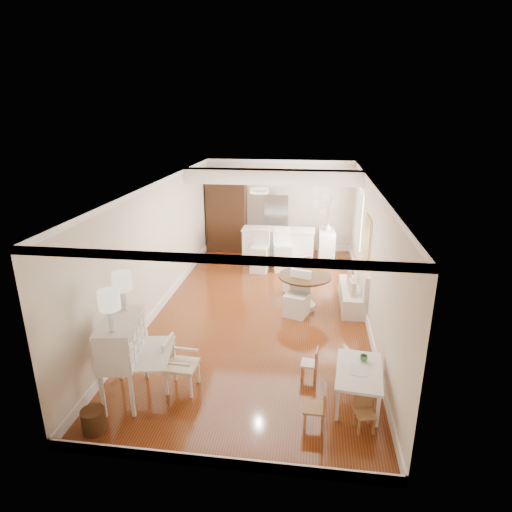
% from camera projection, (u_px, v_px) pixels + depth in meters
% --- Properties ---
extents(room, '(9.00, 9.04, 2.82)m').
position_uv_depth(room, '(266.00, 220.00, 9.16)').
color(room, brown).
rests_on(room, ground).
extents(secretary_bureau, '(1.20, 1.21, 1.32)m').
position_uv_depth(secretary_bureau, '(124.00, 359.00, 6.42)').
color(secretary_bureau, silver).
rests_on(secretary_bureau, ground).
extents(gustavian_armchair, '(0.52, 0.52, 0.87)m').
position_uv_depth(gustavian_armchair, '(182.00, 365.00, 6.68)').
color(gustavian_armchair, white).
rests_on(gustavian_armchair, ground).
extents(wicker_basket, '(0.37, 0.37, 0.33)m').
position_uv_depth(wicker_basket, '(94.00, 420.00, 5.87)').
color(wicker_basket, '#4B2E17').
rests_on(wicker_basket, ground).
extents(kids_table, '(0.77, 1.16, 0.55)m').
position_uv_depth(kids_table, '(358.00, 386.00, 6.43)').
color(kids_table, white).
rests_on(kids_table, ground).
extents(kids_chair_a, '(0.32, 0.32, 0.64)m').
position_uv_depth(kids_chair_a, '(314.00, 407.00, 5.90)').
color(kids_chair_a, '#9D7147').
rests_on(kids_chair_a, ground).
extents(kids_chair_b, '(0.30, 0.30, 0.55)m').
position_uv_depth(kids_chair_b, '(309.00, 363.00, 7.01)').
color(kids_chair_b, tan).
rests_on(kids_chair_b, ground).
extents(kids_chair_c, '(0.31, 0.31, 0.54)m').
position_uv_depth(kids_chair_c, '(365.00, 413.00, 5.85)').
color(kids_chair_c, '#966C44').
rests_on(kids_chair_c, ground).
extents(banquette, '(0.52, 1.60, 0.98)m').
position_uv_depth(banquette, '(353.00, 285.00, 9.57)').
color(banquette, silver).
rests_on(banquette, ground).
extents(dining_table, '(1.33, 1.33, 0.79)m').
position_uv_depth(dining_table, '(304.00, 292.00, 9.47)').
color(dining_table, '#492F17').
rests_on(dining_table, ground).
extents(slip_chair_near, '(0.59, 0.60, 0.97)m').
position_uv_depth(slip_chair_near, '(297.00, 294.00, 9.11)').
color(slip_chair_near, white).
rests_on(slip_chair_near, ground).
extents(slip_chair_far, '(0.66, 0.66, 0.97)m').
position_uv_depth(slip_chair_far, '(296.00, 274.00, 10.26)').
color(slip_chair_far, white).
rests_on(slip_chair_far, ground).
extents(breakfast_counter, '(2.05, 0.65, 1.03)m').
position_uv_depth(breakfast_counter, '(278.00, 246.00, 12.23)').
color(breakfast_counter, white).
rests_on(breakfast_counter, ground).
extents(bar_stool_left, '(0.50, 0.50, 1.13)m').
position_uv_depth(bar_stool_left, '(260.00, 252.00, 11.58)').
color(bar_stool_left, silver).
rests_on(bar_stool_left, ground).
extents(bar_stool_right, '(0.55, 0.55, 1.17)m').
position_uv_depth(bar_stool_right, '(282.00, 250.00, 11.68)').
color(bar_stool_right, white).
rests_on(bar_stool_right, ground).
extents(pantry_cabinet, '(1.20, 0.60, 2.30)m').
position_uv_depth(pantry_cabinet, '(227.00, 214.00, 13.25)').
color(pantry_cabinet, '#381E11').
rests_on(pantry_cabinet, ground).
extents(fridge, '(0.75, 0.65, 1.80)m').
position_uv_depth(fridge, '(288.00, 224.00, 13.07)').
color(fridge, silver).
rests_on(fridge, ground).
extents(sideboard, '(0.47, 1.00, 0.95)m').
position_uv_depth(sideboard, '(326.00, 246.00, 12.37)').
color(sideboard, silver).
rests_on(sideboard, ground).
extents(pencil_cup, '(0.13, 0.13, 0.09)m').
position_uv_depth(pencil_cup, '(364.00, 358.00, 6.56)').
color(pencil_cup, '#508951').
rests_on(pencil_cup, kids_table).
extents(branch_vase, '(0.22, 0.22, 0.20)m').
position_uv_depth(branch_vase, '(328.00, 227.00, 12.18)').
color(branch_vase, silver).
rests_on(branch_vase, sideboard).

